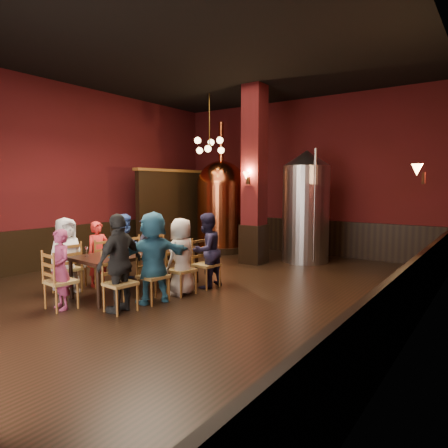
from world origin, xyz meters
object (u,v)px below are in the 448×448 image
Objects in this scene: steel_vessel at (306,207)px; person_2 at (126,247)px; person_1 at (98,254)px; dining_table at (138,255)px; person_0 at (66,255)px; copper_kettle at (221,205)px; rose_vase at (179,236)px.

person_2 is at bearing -118.78° from steel_vessel.
person_1 is 0.92× the size of person_2.
steel_vessel is at bearing 78.00° from dining_table.
person_0 reaches higher than person_1.
dining_table is at bearing -73.72° from copper_kettle.
copper_kettle is (-0.41, 5.57, 0.71)m from person_0.
copper_kettle reaches higher than person_1.
steel_vessel reaches higher than person_1.
person_2 is (0.13, 1.32, -0.00)m from person_0.
steel_vessel is 9.40× the size of rose_vase.
person_2 is at bearing -149.51° from rose_vase.
copper_kettle reaches higher than person_0.
person_0 is at bearing -177.59° from person_1.
steel_vessel reaches higher than dining_table.
person_2 is at bearing 158.78° from dining_table.
copper_kettle is at bearing 112.01° from dining_table.
person_0 is (-0.95, -0.91, 0.02)m from dining_table.
person_1 is at bearing -3.01° from person_0.
rose_vase is at bearing -27.59° from person_0.
dining_table is at bearing -107.73° from steel_vessel.
person_0 is 2.21m from rose_vase.
dining_table is at bearing -99.44° from rose_vase.
steel_vessel is (2.81, -0.13, 0.04)m from copper_kettle.
copper_kettle is 2.81m from steel_vessel.
person_1 is 0.33× the size of copper_kettle.
person_1 is (0.07, 0.67, -0.06)m from person_0.
person_1 is at bearing -130.25° from rose_vase.
steel_vessel is (2.39, 5.44, 0.75)m from person_0.
rose_vase is (1.04, 1.23, 0.30)m from person_1.
copper_kettle is (-1.36, 4.66, 0.73)m from dining_table.
steel_vessel is at bearing -17.85° from person_1.
person_1 is at bearing 160.28° from person_2.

